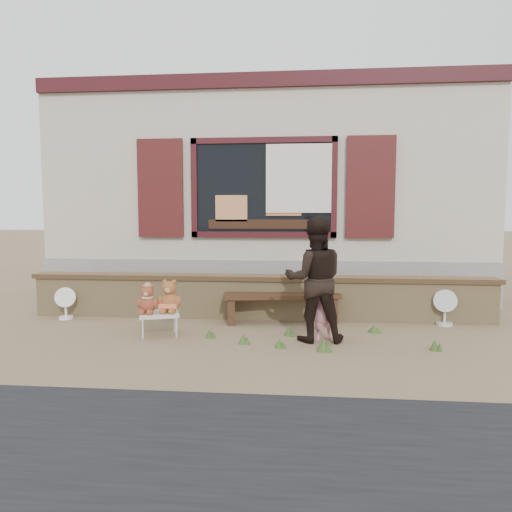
# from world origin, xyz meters

# --- Properties ---
(ground) EXTENTS (80.00, 80.00, 0.00)m
(ground) POSITION_xyz_m (0.00, 0.00, 0.00)
(ground) COLOR brown
(ground) RESTS_ON ground
(shopfront) EXTENTS (8.04, 5.13, 4.00)m
(shopfront) POSITION_xyz_m (0.00, 4.49, 2.00)
(shopfront) COLOR #B7AB94
(shopfront) RESTS_ON ground
(brick_wall) EXTENTS (7.10, 0.36, 0.67)m
(brick_wall) POSITION_xyz_m (0.00, 1.00, 0.34)
(brick_wall) COLOR tan
(brick_wall) RESTS_ON ground
(bench) EXTENTS (1.74, 0.62, 0.44)m
(bench) POSITION_xyz_m (0.37, 0.74, 0.32)
(bench) COLOR #331E11
(bench) RESTS_ON ground
(folding_chair) EXTENTS (0.62, 0.58, 0.31)m
(folding_chair) POSITION_xyz_m (-1.22, -0.13, 0.28)
(folding_chair) COLOR beige
(folding_chair) RESTS_ON ground
(teddy_bear_left) EXTENTS (0.35, 0.32, 0.39)m
(teddy_bear_left) POSITION_xyz_m (-1.35, -0.17, 0.50)
(teddy_bear_left) COLOR brown
(teddy_bear_left) RESTS_ON folding_chair
(teddy_bear_right) EXTENTS (0.40, 0.37, 0.44)m
(teddy_bear_right) POSITION_xyz_m (-1.08, -0.08, 0.53)
(teddy_bear_right) COLOR brown
(teddy_bear_right) RESTS_ON folding_chair
(child) EXTENTS (0.40, 0.38, 0.93)m
(child) POSITION_xyz_m (0.92, -0.16, 0.46)
(child) COLOR pink
(child) RESTS_ON ground
(adult) EXTENTS (0.80, 0.64, 1.56)m
(adult) POSITION_xyz_m (0.81, -0.18, 0.78)
(adult) COLOR black
(adult) RESTS_ON ground
(fan_left) EXTENTS (0.32, 0.21, 0.49)m
(fan_left) POSITION_xyz_m (-2.93, 0.68, 0.25)
(fan_left) COLOR white
(fan_left) RESTS_ON ground
(fan_right) EXTENTS (0.34, 0.22, 0.53)m
(fan_right) POSITION_xyz_m (2.72, 0.80, 0.26)
(fan_right) COLOR silver
(fan_right) RESTS_ON ground
(grass_tufts) EXTENTS (2.85, 1.10, 0.15)m
(grass_tufts) POSITION_xyz_m (0.78, -0.28, 0.06)
(grass_tufts) COLOR #355020
(grass_tufts) RESTS_ON ground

